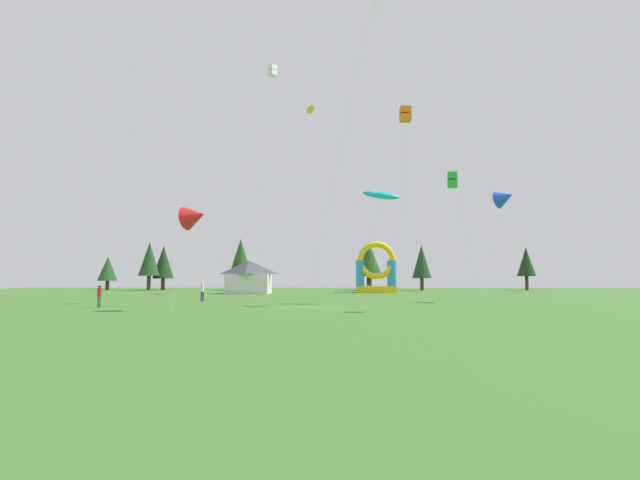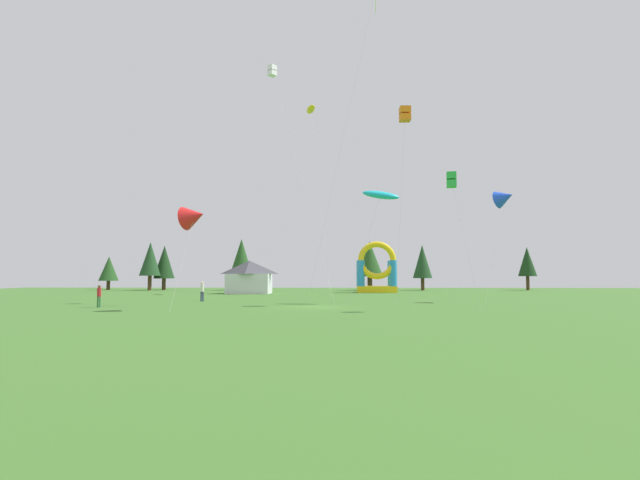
{
  "view_description": "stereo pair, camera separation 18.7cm",
  "coord_description": "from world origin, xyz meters",
  "views": [
    {
      "loc": [
        1.51,
        -36.91,
        2.34
      ],
      "look_at": [
        0.0,
        13.96,
        6.04
      ],
      "focal_mm": 27.69,
      "sensor_mm": 36.0,
      "label": 1
    },
    {
      "loc": [
        1.7,
        -36.91,
        2.34
      ],
      "look_at": [
        0.0,
        13.96,
        6.04
      ],
      "focal_mm": 27.69,
      "sensor_mm": 36.0,
      "label": 2
    }
  ],
  "objects": [
    {
      "name": "kite_blue_delta",
      "position": [
        16.77,
        7.31,
        9.34
      ],
      "size": [
        4.02,
        3.98,
        10.3
      ],
      "color": "blue",
      "rests_on": "ground_plane"
    },
    {
      "name": "kite_cyan_parafoil",
      "position": [
        5.54,
        5.44,
        9.3
      ],
      "size": [
        4.66,
        1.77,
        9.99
      ],
      "color": "#19B7CC",
      "rests_on": "ground_plane"
    },
    {
      "name": "tree_row_5",
      "position": [
        15.64,
        43.62,
        4.61
      ],
      "size": [
        3.11,
        3.11,
        7.34
      ],
      "color": "#4C331E",
      "rests_on": "ground_plane"
    },
    {
      "name": "tree_row_0",
      "position": [
        -36.54,
        44.74,
        3.52
      ],
      "size": [
        3.18,
        3.18,
        5.6
      ],
      "color": "#4C331E",
      "rests_on": "ground_plane"
    },
    {
      "name": "festival_tent",
      "position": [
        -9.83,
        28.04,
        2.17
      ],
      "size": [
        5.53,
        4.49,
        4.34
      ],
      "color": "silver",
      "rests_on": "ground_plane"
    },
    {
      "name": "inflatable_yellow_castle",
      "position": [
        7.3,
        32.25,
        2.69
      ],
      "size": [
        5.46,
        3.63,
        7.1
      ],
      "color": "yellow",
      "rests_on": "ground_plane"
    },
    {
      "name": "kite_white_box",
      "position": [
        -4.13,
        6.84,
        21.01
      ],
      "size": [
        6.22,
        5.42,
        21.59
      ],
      "color": "white",
      "rests_on": "ground_plane"
    },
    {
      "name": "tree_row_3",
      "position": [
        -13.85,
        43.17,
        4.98
      ],
      "size": [
        4.19,
        4.19,
        8.38
      ],
      "color": "#4C331E",
      "rests_on": "ground_plane"
    },
    {
      "name": "tree_row_2",
      "position": [
        -27.1,
        44.62,
        4.6
      ],
      "size": [
        3.45,
        3.45,
        7.38
      ],
      "color": "#4C331E",
      "rests_on": "ground_plane"
    },
    {
      "name": "person_far_side",
      "position": [
        -15.9,
        -0.76,
        0.99
      ],
      "size": [
        0.32,
        0.32,
        1.67
      ],
      "rotation": [
        0.0,
        0.0,
        0.11
      ],
      "color": "#33723F",
      "rests_on": "ground_plane"
    },
    {
      "name": "ground_plane",
      "position": [
        0.0,
        0.0,
        0.0
      ],
      "size": [
        120.0,
        120.0,
        0.0
      ],
      "primitive_type": "plane",
      "color": "#3D6B28"
    },
    {
      "name": "tree_row_6",
      "position": [
        32.83,
        44.65,
        4.59
      ],
      "size": [
        2.94,
        2.94,
        7.01
      ],
      "color": "#4C331E",
      "rests_on": "ground_plane"
    },
    {
      "name": "tree_row_4",
      "position": [
        7.05,
        42.55,
        5.02
      ],
      "size": [
        4.24,
        4.24,
        7.89
      ],
      "color": "#4C331E",
      "rests_on": "ground_plane"
    },
    {
      "name": "kite_yellow_parafoil",
      "position": [
        -1.7,
        27.68,
        24.59
      ],
      "size": [
        3.62,
        10.52,
        25.11
      ],
      "color": "yellow",
      "rests_on": "ground_plane"
    },
    {
      "name": "kite_red_delta",
      "position": [
        -8.02,
        -3.77,
        6.39
      ],
      "size": [
        2.17,
        3.48,
        7.34
      ],
      "color": "red",
      "rests_on": "ground_plane"
    },
    {
      "name": "kite_green_box",
      "position": [
        9.51,
        -3.62,
        8.82
      ],
      "size": [
        2.06,
        0.74,
        9.35
      ],
      "color": "green",
      "rests_on": "ground_plane"
    },
    {
      "name": "person_left_edge",
      "position": [
        -10.64,
        8.18,
        1.08
      ],
      "size": [
        0.44,
        0.44,
        1.82
      ],
      "rotation": [
        0.0,
        0.0,
        3.75
      ],
      "color": "navy",
      "rests_on": "ground_plane"
    },
    {
      "name": "tree_row_1",
      "position": [
        -28.48,
        41.99,
        5.02
      ],
      "size": [
        3.35,
        3.35,
        7.79
      ],
      "color": "#4C331E",
      "rests_on": "ground_plane"
    },
    {
      "name": "kite_orange_box",
      "position": [
        7.41,
        3.32,
        15.7
      ],
      "size": [
        0.91,
        6.19,
        16.31
      ],
      "color": "orange",
      "rests_on": "ground_plane"
    }
  ]
}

